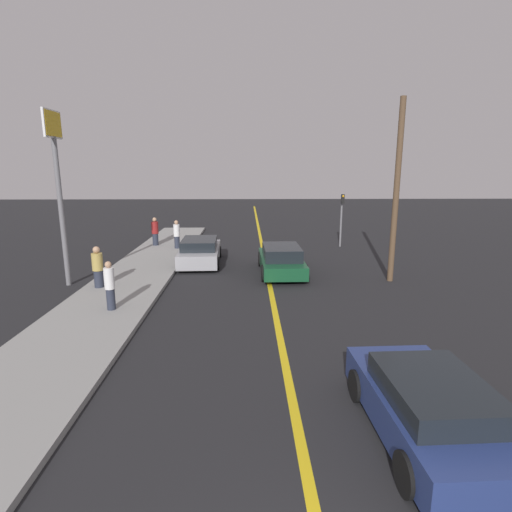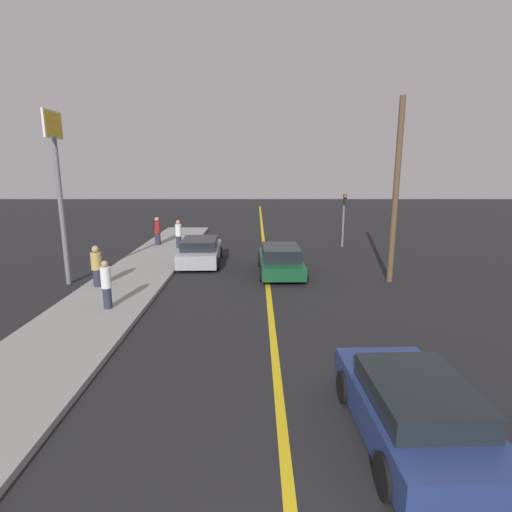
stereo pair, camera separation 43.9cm
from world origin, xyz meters
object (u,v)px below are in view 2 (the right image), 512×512
object	(u,v)px
car_far_distant	(202,251)
pedestrian_mid_group	(99,266)
pedestrian_far_standing	(181,234)
roadside_sign	(59,168)
car_near_right_lane	(415,411)
utility_pole	(398,193)
pedestrian_by_sign	(159,231)
pedestrian_near_curb	(109,284)
traffic_light	(346,214)
car_ahead_center	(282,260)

from	to	relation	value
car_far_distant	pedestrian_mid_group	distance (m)	5.68
pedestrian_far_standing	roadside_sign	size ratio (longest dim) A/B	0.24
car_near_right_lane	utility_pole	xyz separation A→B (m)	(2.95, 10.19, 3.12)
car_near_right_lane	pedestrian_by_sign	distance (m)	19.76
pedestrian_mid_group	roadside_sign	bearing A→B (deg)	151.70
pedestrian_mid_group	car_far_distant	bearing A→B (deg)	52.53
pedestrian_near_curb	pedestrian_by_sign	world-z (taller)	pedestrian_by_sign
car_far_distant	roadside_sign	world-z (taller)	roadside_sign
traffic_light	roadside_sign	world-z (taller)	roadside_sign
car_far_distant	traffic_light	size ratio (longest dim) A/B	1.38
roadside_sign	pedestrian_mid_group	bearing A→B (deg)	-28.30
car_far_distant	pedestrian_far_standing	distance (m)	3.69
pedestrian_by_sign	car_near_right_lane	bearing A→B (deg)	-63.80
car_near_right_lane	traffic_light	xyz separation A→B (m)	(2.55, 17.77, 1.40)
car_near_right_lane	car_far_distant	size ratio (longest dim) A/B	0.90
utility_pole	car_ahead_center	bearing A→B (deg)	163.92
car_far_distant	pedestrian_near_curb	xyz separation A→B (m)	(-2.13, -7.07, 0.35)
car_near_right_lane	pedestrian_by_sign	xyz separation A→B (m)	(-8.72, 17.72, 0.37)
car_ahead_center	utility_pole	bearing A→B (deg)	-17.16
pedestrian_by_sign	utility_pole	size ratio (longest dim) A/B	0.23
pedestrian_far_standing	pedestrian_by_sign	bearing A→B (deg)	146.95
utility_pole	pedestrian_far_standing	bearing A→B (deg)	147.18
car_near_right_lane	utility_pole	distance (m)	11.05
car_near_right_lane	car_far_distant	bearing A→B (deg)	110.43
pedestrian_mid_group	pedestrian_far_standing	size ratio (longest dim) A/B	1.00
utility_pole	traffic_light	bearing A→B (deg)	93.01
utility_pole	pedestrian_near_curb	bearing A→B (deg)	-160.61
pedestrian_mid_group	traffic_light	world-z (taller)	traffic_light
car_far_distant	traffic_light	bearing A→B (deg)	26.02
roadside_sign	utility_pole	distance (m)	13.56
pedestrian_near_curb	car_far_distant	bearing A→B (deg)	73.24
car_ahead_center	roadside_sign	distance (m)	9.98
car_ahead_center	pedestrian_mid_group	size ratio (longest dim) A/B	2.71
pedestrian_far_standing	roadside_sign	world-z (taller)	roadside_sign
car_ahead_center	traffic_light	world-z (taller)	traffic_light
car_ahead_center	traffic_light	xyz separation A→B (m)	(4.17, 6.27, 1.38)
car_near_right_lane	pedestrian_near_curb	size ratio (longest dim) A/B	2.44
traffic_light	pedestrian_near_curb	bearing A→B (deg)	-132.08
roadside_sign	traffic_light	bearing A→B (deg)	31.12
car_near_right_lane	car_ahead_center	size ratio (longest dim) A/B	0.90
pedestrian_near_curb	pedestrian_mid_group	size ratio (longest dim) A/B	1.00
car_ahead_center	pedestrian_mid_group	distance (m)	7.79
pedestrian_far_standing	roadside_sign	bearing A→B (deg)	-115.57
utility_pole	pedestrian_by_sign	bearing A→B (deg)	147.15
pedestrian_far_standing	utility_pole	distance (m)	12.46
car_near_right_lane	pedestrian_far_standing	bearing A→B (deg)	111.50
pedestrian_by_sign	roadside_sign	distance (m)	8.91
car_far_distant	traffic_light	distance (m)	9.26
car_near_right_lane	pedestrian_near_curb	bearing A→B (deg)	138.08
car_near_right_lane	roadside_sign	bearing A→B (deg)	135.09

